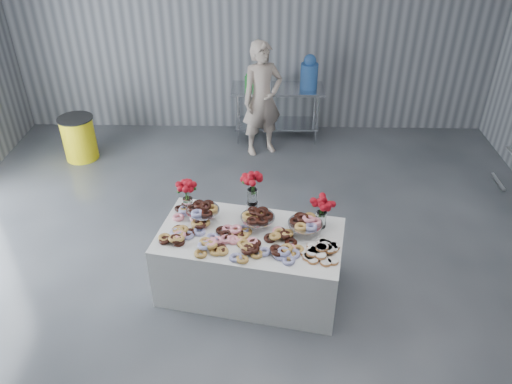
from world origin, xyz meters
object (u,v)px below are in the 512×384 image
at_px(water_jug, 309,73).
at_px(person, 262,99).
at_px(prep_table, 277,104).
at_px(trash_barrel, 79,138).
at_px(display_table, 250,262).

height_order(water_jug, person, person).
height_order(prep_table, trash_barrel, prep_table).
xyz_separation_m(display_table, trash_barrel, (-2.78, 2.88, -0.02)).
xyz_separation_m(person, trash_barrel, (-2.88, -0.29, -0.56)).
distance_m(prep_table, person, 0.63).
height_order(display_table, water_jug, water_jug).
relative_size(water_jug, trash_barrel, 0.79).
bearing_deg(trash_barrel, water_jug, 12.29).
bearing_deg(person, water_jug, 9.01).
relative_size(prep_table, water_jug, 2.71).
relative_size(person, trash_barrel, 2.60).
height_order(display_table, trash_barrel, display_table).
distance_m(prep_table, water_jug, 0.73).
xyz_separation_m(display_table, prep_table, (0.34, 3.67, 0.24)).
height_order(display_table, prep_table, prep_table).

